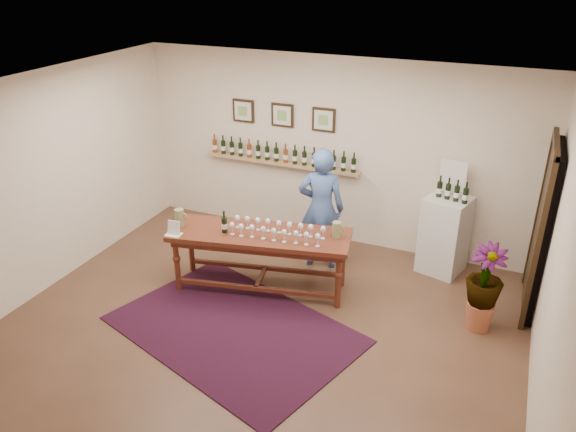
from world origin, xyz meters
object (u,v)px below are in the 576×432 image
at_px(tasting_table, 260,241).
at_px(display_pedestal, 444,235).
at_px(person, 321,209).
at_px(potted_plant, 484,288).

xyz_separation_m(tasting_table, display_pedestal, (2.13, 1.42, -0.15)).
bearing_deg(tasting_table, person, 48.28).
bearing_deg(display_pedestal, potted_plant, -62.48).
xyz_separation_m(potted_plant, person, (-2.26, 0.69, 0.32)).
relative_size(display_pedestal, potted_plant, 1.16).
xyz_separation_m(display_pedestal, person, (-1.62, -0.53, 0.33)).
bearing_deg(potted_plant, tasting_table, -175.71).
bearing_deg(potted_plant, person, 163.10).
distance_m(tasting_table, display_pedestal, 2.57).
xyz_separation_m(tasting_table, person, (0.51, 0.89, 0.18)).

